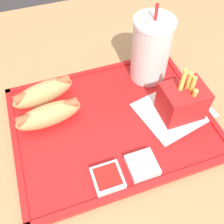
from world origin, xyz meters
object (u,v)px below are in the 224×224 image
soda_cup (151,50)px  fries_carton (182,101)px  hot_dog_far (43,92)px  hot_dog_near (49,114)px  sauce_cup_ketchup (108,178)px  sauce_cup_mayo (142,165)px

soda_cup → fries_carton: (0.02, -0.13, -0.04)m
hot_dog_far → fries_carton: size_ratio=1.20×
hot_dog_far → hot_dog_near: size_ratio=1.02×
hot_dog_far → sauce_cup_ketchup: size_ratio=2.70×
hot_dog_near → sauce_cup_mayo: 0.22m
soda_cup → sauce_cup_ketchup: 0.30m
soda_cup → hot_dog_far: bearing=179.7°
soda_cup → sauce_cup_mayo: soda_cup is taller
hot_dog_far → sauce_cup_mayo: (0.14, -0.23, -0.02)m
fries_carton → sauce_cup_ketchup: (-0.20, -0.10, -0.03)m
hot_dog_near → sauce_cup_ketchup: size_ratio=2.65×
soda_cup → fries_carton: soda_cup is taller
sauce_cup_mayo → sauce_cup_ketchup: same height
hot_dog_near → hot_dog_far: bearing=90.0°
fries_carton → sauce_cup_ketchup: 0.22m
soda_cup → sauce_cup_ketchup: soda_cup is taller
soda_cup → hot_dog_far: (-0.26, 0.00, -0.05)m
hot_dog_near → fries_carton: (0.27, -0.07, 0.01)m
hot_dog_far → sauce_cup_ketchup: hot_dog_far is taller
hot_dog_near → fries_carton: 0.28m
soda_cup → hot_dog_near: (-0.26, -0.06, -0.05)m
soda_cup → sauce_cup_ketchup: size_ratio=3.48×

